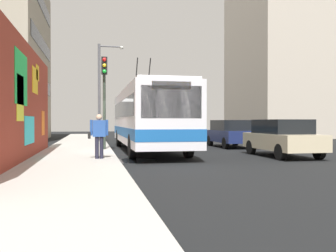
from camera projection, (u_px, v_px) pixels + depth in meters
ground_plane at (112, 153)px, 17.41m from camera, size 80.00×80.00×0.00m
sidewalk_slab at (77, 152)px, 17.09m from camera, size 48.00×3.20×0.15m
graffiti_wall at (20, 102)px, 12.70m from camera, size 13.79×0.32×4.33m
building_far_right at (278, 50)px, 36.54m from camera, size 10.37×7.45×17.10m
city_bus at (147, 117)px, 18.84m from camera, size 11.92×2.59×4.91m
parked_car_champagne at (282, 137)px, 15.84m from camera, size 4.12×1.87×1.58m
parked_car_navy at (231, 133)px, 21.76m from camera, size 4.15×1.86×1.58m
pedestrian_at_curb at (99, 133)px, 13.48m from camera, size 0.22×0.73×1.61m
traffic_light at (104, 87)px, 17.97m from camera, size 0.49×0.28×4.47m
street_lamp at (102, 85)px, 25.50m from camera, size 0.44×1.75×6.65m
curbside_puddle at (133, 161)px, 14.18m from camera, size 1.86×1.86×0.00m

